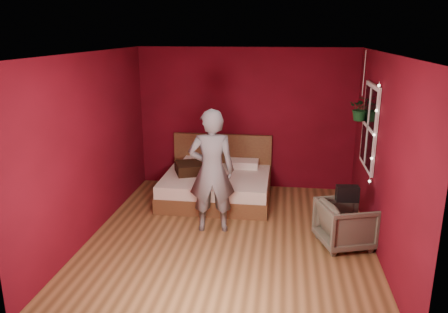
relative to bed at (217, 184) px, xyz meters
The scene contains 10 objects.
floor 1.58m from the bed, 74.23° to the right, with size 4.50×4.50×0.00m, color olive.
room_walls 2.11m from the bed, 74.23° to the right, with size 4.04×4.54×2.62m.
window 2.76m from the bed, 14.14° to the right, with size 0.05×0.97×1.27m.
fairy_lights 2.90m from the bed, 25.49° to the right, with size 0.04×0.04×1.45m.
bed is the anchor object (origin of this frame).
person 1.43m from the bed, 84.67° to the right, with size 0.67×0.44×1.84m, color slate.
armchair 2.53m from the bed, 36.78° to the right, with size 0.68×0.70×0.64m, color #5F5C4B.
handbag 2.54m from the bed, 35.85° to the right, with size 0.30×0.15×0.21m, color black.
throw_pillow 0.54m from the bed, behind, with size 0.51×0.51×0.18m, color black.
hanging_plant 2.74m from the bed, ahead, with size 0.39×0.35×1.08m.
Camera 1 is at (0.70, -5.69, 2.88)m, focal length 35.00 mm.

